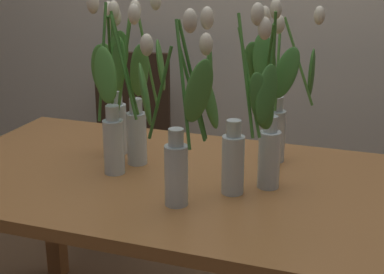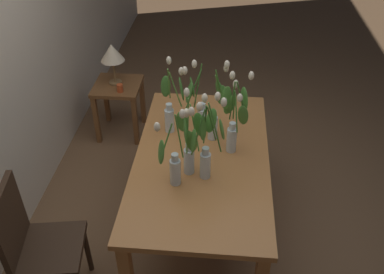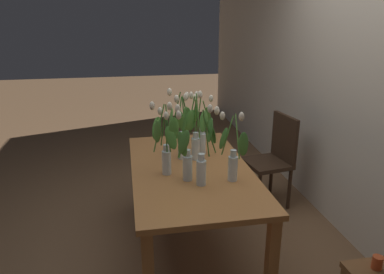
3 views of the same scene
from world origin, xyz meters
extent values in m
plane|color=brown|center=(0.00, 0.00, 0.00)|extent=(18.00, 18.00, 0.00)
cube|color=#B7753D|center=(0.00, 0.00, 0.72)|extent=(1.60, 0.90, 0.04)
cube|color=#B7753D|center=(0.74, -0.39, 0.35)|extent=(0.07, 0.07, 0.70)
cube|color=#B7753D|center=(0.74, 0.39, 0.35)|extent=(0.07, 0.07, 0.70)
cylinder|color=silver|center=(-0.20, -0.03, 0.83)|extent=(0.07, 0.07, 0.18)
cylinder|color=silver|center=(-0.20, -0.03, 0.94)|extent=(0.04, 0.04, 0.05)
cylinder|color=silver|center=(-0.20, -0.03, 0.80)|extent=(0.06, 0.06, 0.11)
cylinder|color=#3D752D|center=(-0.15, -0.02, 1.11)|extent=(0.08, 0.02, 0.33)
ellipsoid|color=#F2E5C6|center=(-0.12, -0.02, 1.27)|extent=(0.04, 0.04, 0.06)
ellipsoid|color=#4C8E38|center=(-0.12, 0.01, 1.08)|extent=(0.04, 0.10, 0.18)
cylinder|color=#3D752D|center=(-0.20, -0.08, 1.12)|extent=(0.01, 0.09, 0.35)
ellipsoid|color=#F2E5C6|center=(-0.20, -0.13, 1.30)|extent=(0.04, 0.04, 0.06)
ellipsoid|color=#4C8E38|center=(-0.17, -0.13, 1.09)|extent=(0.10, 0.05, 0.18)
cylinder|color=#3D752D|center=(-0.14, -0.06, 1.10)|extent=(0.11, 0.06, 0.31)
ellipsoid|color=#F2E5C6|center=(-0.09, -0.09, 1.27)|extent=(0.04, 0.04, 0.06)
ellipsoid|color=#4C8E38|center=(-0.09, -0.06, 1.10)|extent=(0.07, 0.10, 0.18)
cylinder|color=#3D752D|center=(-0.22, 0.01, 1.10)|extent=(0.05, 0.08, 0.31)
ellipsoid|color=#F2E5C6|center=(-0.24, 0.05, 1.26)|extent=(0.04, 0.04, 0.06)
ellipsoid|color=#4C8E38|center=(-0.27, 0.04, 1.07)|extent=(0.07, 0.07, 0.18)
cylinder|color=silver|center=(0.30, 0.02, 0.83)|extent=(0.07, 0.07, 0.18)
cylinder|color=silver|center=(0.30, 0.02, 0.94)|extent=(0.04, 0.04, 0.05)
cylinder|color=silver|center=(0.30, 0.02, 0.80)|extent=(0.06, 0.06, 0.11)
cylinder|color=#3D752D|center=(0.30, 0.05, 1.11)|extent=(0.02, 0.06, 0.34)
ellipsoid|color=#F2E5C6|center=(0.29, 0.08, 1.28)|extent=(0.04, 0.04, 0.06)
ellipsoid|color=#427F33|center=(0.26, 0.09, 1.12)|extent=(0.10, 0.06, 0.18)
cylinder|color=#3D752D|center=(0.27, 0.08, 1.10)|extent=(0.06, 0.11, 0.29)
ellipsoid|color=#F2E5C6|center=(0.25, 0.14, 1.25)|extent=(0.04, 0.04, 0.06)
ellipsoid|color=#427F33|center=(0.23, 0.11, 1.10)|extent=(0.09, 0.09, 0.18)
cylinder|color=silver|center=(0.08, -0.19, 0.83)|extent=(0.07, 0.07, 0.18)
cylinder|color=silver|center=(0.08, -0.19, 0.94)|extent=(0.04, 0.04, 0.05)
cylinder|color=silver|center=(0.08, -0.19, 0.80)|extent=(0.06, 0.06, 0.11)
cylinder|color=#3D752D|center=(0.13, -0.18, 1.11)|extent=(0.08, 0.03, 0.33)
ellipsoid|color=#F2E5C6|center=(0.16, -0.17, 1.28)|extent=(0.04, 0.04, 0.06)
ellipsoid|color=#4C8E38|center=(0.16, -0.14, 1.11)|extent=(0.04, 0.08, 0.17)
cylinder|color=#3D752D|center=(0.13, -0.20, 1.08)|extent=(0.08, 0.01, 0.26)
ellipsoid|color=#F2E5C6|center=(0.17, -0.20, 1.21)|extent=(0.04, 0.04, 0.06)
ellipsoid|color=#4C8E38|center=(0.17, -0.17, 1.05)|extent=(0.05, 0.11, 0.18)
cylinder|color=#3D752D|center=(0.12, -0.25, 1.11)|extent=(0.08, 0.10, 0.33)
ellipsoid|color=#F2E5C6|center=(0.16, -0.29, 1.28)|extent=(0.04, 0.04, 0.06)
ellipsoid|color=#4C8E38|center=(0.17, -0.26, 1.10)|extent=(0.10, 0.08, 0.18)
cylinder|color=#3D752D|center=(0.04, -0.21, 1.07)|extent=(0.07, 0.04, 0.26)
ellipsoid|color=#F2E5C6|center=(0.01, -0.22, 1.21)|extent=(0.04, 0.04, 0.06)
ellipsoid|color=#4C8E38|center=(0.01, -0.25, 1.08)|extent=(0.08, 0.10, 0.18)
cylinder|color=silver|center=(0.21, -0.06, 0.83)|extent=(0.07, 0.07, 0.18)
cylinder|color=silver|center=(0.21, -0.06, 0.94)|extent=(0.04, 0.04, 0.05)
cylinder|color=silver|center=(0.21, -0.06, 0.80)|extent=(0.06, 0.06, 0.11)
cylinder|color=#478433|center=(0.25, -0.10, 1.11)|extent=(0.08, 0.08, 0.34)
ellipsoid|color=#F2E5C6|center=(0.29, -0.14, 1.29)|extent=(0.04, 0.04, 0.06)
ellipsoid|color=#427F33|center=(0.30, -0.11, 1.05)|extent=(0.10, 0.09, 0.18)
cylinder|color=#478433|center=(0.26, -0.10, 1.09)|extent=(0.09, 0.08, 0.30)
ellipsoid|color=#F2E5C6|center=(0.31, -0.13, 1.25)|extent=(0.04, 0.04, 0.06)
ellipsoid|color=#427F33|center=(0.31, -0.10, 1.07)|extent=(0.07, 0.11, 0.18)
cylinder|color=silver|center=(-0.28, 0.15, 0.83)|extent=(0.07, 0.07, 0.18)
cylinder|color=silver|center=(-0.28, 0.15, 0.94)|extent=(0.04, 0.04, 0.05)
cylinder|color=silver|center=(-0.28, 0.15, 0.80)|extent=(0.06, 0.06, 0.11)
cylinder|color=#478433|center=(-0.31, 0.19, 1.07)|extent=(0.06, 0.08, 0.25)
ellipsoid|color=#F2E5C6|center=(-0.33, 0.23, 1.20)|extent=(0.04, 0.04, 0.06)
ellipsoid|color=#4C8E38|center=(-0.35, 0.21, 1.04)|extent=(0.08, 0.07, 0.17)
cylinder|color=#478433|center=(-0.27, 0.12, 1.10)|extent=(0.02, 0.05, 0.31)
ellipsoid|color=#F2E5C6|center=(-0.27, 0.10, 1.25)|extent=(0.04, 0.04, 0.06)
ellipsoid|color=#4C8E38|center=(-0.23, 0.08, 1.11)|extent=(0.09, 0.05, 0.18)
cylinder|color=silver|center=(0.27, 0.25, 0.83)|extent=(0.07, 0.07, 0.18)
cylinder|color=silver|center=(0.27, 0.25, 0.94)|extent=(0.04, 0.04, 0.05)
cylinder|color=silver|center=(0.27, 0.25, 0.80)|extent=(0.06, 0.06, 0.11)
cylinder|color=#56933D|center=(0.28, 0.21, 1.08)|extent=(0.02, 0.09, 0.28)
ellipsoid|color=#F2E5C6|center=(0.29, 0.17, 1.22)|extent=(0.04, 0.04, 0.06)
ellipsoid|color=#427F33|center=(0.31, 0.17, 1.07)|extent=(0.12, 0.06, 0.18)
cylinder|color=#56933D|center=(0.34, 0.26, 1.09)|extent=(0.11, 0.02, 0.29)
ellipsoid|color=#F2E5C6|center=(0.39, 0.26, 1.24)|extent=(0.04, 0.04, 0.06)
ellipsoid|color=#427F33|center=(0.38, 0.29, 1.05)|extent=(0.03, 0.08, 0.17)
cylinder|color=silver|center=(-0.17, 0.07, 0.83)|extent=(0.07, 0.07, 0.18)
cylinder|color=silver|center=(-0.17, 0.07, 0.94)|extent=(0.04, 0.04, 0.05)
cylinder|color=silver|center=(-0.17, 0.07, 0.80)|extent=(0.06, 0.06, 0.11)
cylinder|color=#56933D|center=(-0.13, 0.08, 1.12)|extent=(0.07, 0.03, 0.35)
ellipsoid|color=#F2E5C6|center=(-0.09, 0.09, 1.29)|extent=(0.04, 0.04, 0.06)
ellipsoid|color=#4C8E38|center=(-0.09, 0.12, 1.08)|extent=(0.07, 0.09, 0.18)
cylinder|color=#56933D|center=(-0.20, 0.08, 1.09)|extent=(0.06, 0.02, 0.29)
ellipsoid|color=#F2E5C6|center=(-0.23, 0.08, 1.24)|extent=(0.04, 0.04, 0.06)
ellipsoid|color=#4C8E38|center=(-0.25, 0.05, 1.05)|extent=(0.05, 0.09, 0.18)
cylinder|color=#56933D|center=(-0.19, 0.04, 1.10)|extent=(0.04, 0.06, 0.32)
ellipsoid|color=#F2E5C6|center=(-0.20, 0.01, 1.26)|extent=(0.04, 0.04, 0.06)
ellipsoid|color=#4C8E38|center=(-0.18, -0.01, 1.10)|extent=(0.08, 0.06, 0.17)
cube|color=#382619|center=(-0.62, 0.89, 0.45)|extent=(0.46, 0.46, 0.04)
cylinder|color=#382619|center=(-0.43, 0.75, 0.21)|extent=(0.04, 0.04, 0.43)
cylinder|color=#382619|center=(-0.48, 1.08, 0.21)|extent=(0.04, 0.04, 0.43)
cube|color=#382619|center=(-0.65, 1.07, 0.70)|extent=(0.40, 0.10, 0.46)
cube|color=brown|center=(1.23, 0.89, 0.53)|extent=(0.44, 0.44, 0.04)
cube|color=brown|center=(1.04, 0.70, 0.26)|extent=(0.04, 0.04, 0.51)
cube|color=brown|center=(1.42, 0.70, 0.26)|extent=(0.04, 0.04, 0.51)
cube|color=brown|center=(1.04, 1.08, 0.26)|extent=(0.04, 0.04, 0.51)
cube|color=brown|center=(1.42, 1.08, 0.26)|extent=(0.04, 0.04, 0.51)
cylinder|color=olive|center=(1.26, 0.91, 0.56)|extent=(0.12, 0.12, 0.02)
cylinder|color=olive|center=(1.26, 0.91, 0.68)|extent=(0.02, 0.02, 0.22)
cone|color=beige|center=(1.26, 0.91, 0.87)|extent=(0.22, 0.22, 0.16)
cylinder|color=#CC4C23|center=(1.11, 0.83, 0.59)|extent=(0.06, 0.06, 0.07)
camera|label=1|loc=(0.64, -1.62, 1.46)|focal=54.17mm
camera|label=2|loc=(-2.21, -0.13, 2.55)|focal=39.54mm
camera|label=3|loc=(2.56, -0.46, 1.87)|focal=34.29mm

